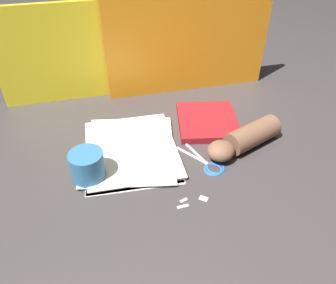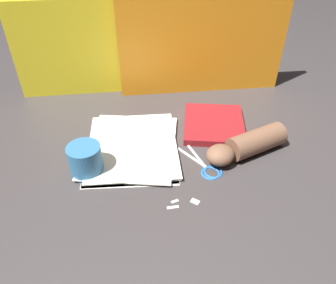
{
  "view_description": "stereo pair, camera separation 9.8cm",
  "coord_description": "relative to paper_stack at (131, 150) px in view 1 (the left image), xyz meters",
  "views": [
    {
      "loc": [
        -0.06,
        -0.75,
        0.66
      ],
      "look_at": [
        0.03,
        0.02,
        0.06
      ],
      "focal_mm": 35.0,
      "sensor_mm": 36.0,
      "label": 1
    },
    {
      "loc": [
        0.03,
        -0.75,
        0.66
      ],
      "look_at": [
        0.03,
        0.02,
        0.06
      ],
      "focal_mm": 35.0,
      "sensor_mm": 36.0,
      "label": 2
    }
  ],
  "objects": [
    {
      "name": "ground_plane",
      "position": [
        0.08,
        -0.06,
        -0.01
      ],
      "size": [
        6.0,
        6.0,
        0.0
      ],
      "primitive_type": "plane",
      "color": "#3D3838"
    },
    {
      "name": "backdrop_panel_left",
      "position": [
        -0.07,
        0.38,
        0.17
      ],
      "size": [
        0.78,
        0.12,
        0.36
      ],
      "color": "yellow",
      "rests_on": "ground_plane"
    },
    {
      "name": "backdrop_panel_center",
      "position": [
        0.25,
        0.38,
        0.2
      ],
      "size": [
        0.63,
        0.1,
        0.42
      ],
      "color": "orange",
      "rests_on": "ground_plane"
    },
    {
      "name": "paper_stack",
      "position": [
        0.0,
        0.0,
        0.0
      ],
      "size": [
        0.31,
        0.36,
        0.02
      ],
      "color": "white",
      "rests_on": "ground_plane"
    },
    {
      "name": "book_closed",
      "position": [
        0.27,
        0.12,
        0.0
      ],
      "size": [
        0.22,
        0.24,
        0.02
      ],
      "color": "maroon",
      "rests_on": "ground_plane"
    },
    {
      "name": "scissors",
      "position": [
        0.23,
        -0.09,
        -0.0
      ],
      "size": [
        0.14,
        0.18,
        0.01
      ],
      "color": "silver",
      "rests_on": "ground_plane"
    },
    {
      "name": "hand_forearm",
      "position": [
        0.36,
        -0.03,
        0.03
      ],
      "size": [
        0.28,
        0.2,
        0.07
      ],
      "color": "brown",
      "rests_on": "ground_plane"
    },
    {
      "name": "paper_scrap_near",
      "position": [
        0.13,
        -0.24,
        -0.01
      ],
      "size": [
        0.03,
        0.01,
        0.0
      ],
      "color": "white",
      "rests_on": "ground_plane"
    },
    {
      "name": "paper_scrap_mid",
      "position": [
        0.19,
        -0.22,
        -0.01
      ],
      "size": [
        0.03,
        0.03,
        0.0
      ],
      "color": "white",
      "rests_on": "ground_plane"
    },
    {
      "name": "paper_scrap_far",
      "position": [
        0.13,
        -0.22,
        -0.01
      ],
      "size": [
        0.02,
        0.02,
        0.0
      ],
      "color": "white",
      "rests_on": "ground_plane"
    },
    {
      "name": "mug",
      "position": [
        -0.12,
        -0.11,
        0.04
      ],
      "size": [
        0.1,
        0.1,
        0.09
      ],
      "color": "teal",
      "rests_on": "ground_plane"
    }
  ]
}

